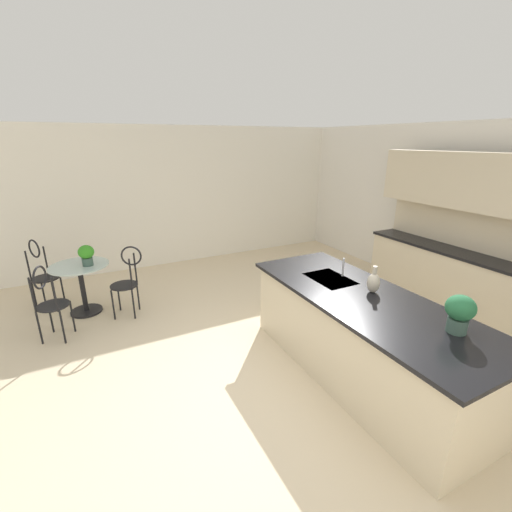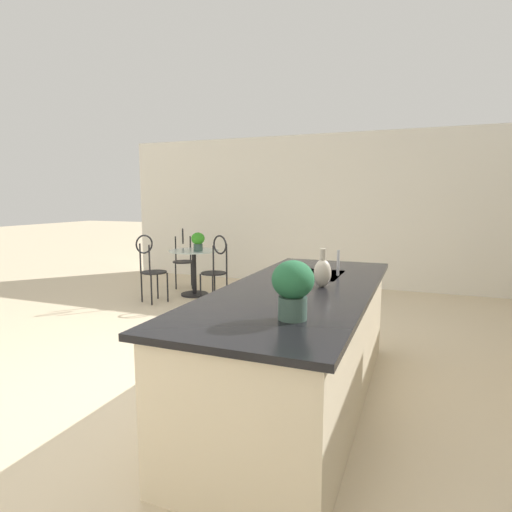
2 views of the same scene
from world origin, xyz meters
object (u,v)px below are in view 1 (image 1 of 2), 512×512
at_px(bistro_table, 82,284).
at_px(vase_on_counter, 374,282).
at_px(potted_plant_on_table, 86,254).
at_px(chair_toward_desk, 49,299).
at_px(chair_near_window, 127,278).
at_px(potted_plant_counter_far, 460,312).
at_px(chair_by_island, 42,270).

xyz_separation_m(bistro_table, vase_on_counter, (2.87, 2.74, 0.58)).
bearing_deg(potted_plant_on_table, chair_toward_desk, -39.10).
xyz_separation_m(chair_near_window, vase_on_counter, (2.49, 2.15, 0.46)).
distance_m(potted_plant_on_table, potted_plant_counter_far, 4.55).
height_order(bistro_table, chair_toward_desk, chair_toward_desk).
bearing_deg(chair_by_island, potted_plant_on_table, 47.12).
bearing_deg(chair_by_island, chair_near_window, 50.98).
height_order(chair_near_window, chair_toward_desk, same).
height_order(chair_near_window, vase_on_counter, vase_on_counter).
bearing_deg(potted_plant_on_table, chair_near_window, 56.94).
bearing_deg(chair_near_window, bistro_table, -122.62).
relative_size(chair_by_island, potted_plant_counter_far, 3.19).
distance_m(chair_toward_desk, potted_plant_counter_far, 4.44).
xyz_separation_m(chair_near_window, chair_toward_desk, (0.29, -0.95, 0.00)).
bearing_deg(potted_plant_counter_far, vase_on_counter, -177.67).
xyz_separation_m(chair_near_window, chair_by_island, (-0.89, -1.10, 0.00)).
bearing_deg(chair_by_island, vase_on_counter, 43.86).
xyz_separation_m(chair_by_island, chair_toward_desk, (1.18, 0.15, 0.00)).
xyz_separation_m(chair_near_window, potted_plant_on_table, (-0.30, -0.47, 0.34)).
bearing_deg(potted_plant_counter_far, chair_near_window, -147.18).
relative_size(chair_toward_desk, potted_plant_counter_far, 3.19).
distance_m(chair_near_window, potted_plant_counter_far, 4.07).
xyz_separation_m(potted_plant_on_table, vase_on_counter, (2.79, 2.62, 0.12)).
height_order(chair_near_window, chair_by_island, same).
bearing_deg(vase_on_counter, chair_by_island, -136.14).
height_order(bistro_table, vase_on_counter, vase_on_counter).
bearing_deg(bistro_table, potted_plant_counter_far, 36.38).
bearing_deg(chair_toward_desk, potted_plant_on_table, 140.90).
distance_m(bistro_table, chair_near_window, 0.71).
height_order(potted_plant_on_table, potted_plant_counter_far, potted_plant_counter_far).
relative_size(chair_toward_desk, potted_plant_on_table, 3.50).
height_order(bistro_table, chair_near_window, chair_near_window).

